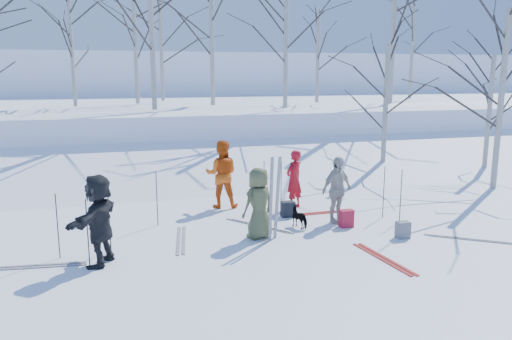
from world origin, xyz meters
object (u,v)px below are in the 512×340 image
object	(u,v)px
skier_redor_behind	(222,174)
backpack_grey	(403,230)
dog	(300,217)
skier_grey_west	(99,220)
skier_red_seated	(101,199)
backpack_red	(346,218)
skier_cream_east	(337,190)
backpack_dark	(288,209)
skier_red_north	(294,179)
skier_olive_center	(259,203)

from	to	relation	value
skier_redor_behind	backpack_grey	size ratio (longest dim) A/B	4.91
skier_redor_behind	dog	size ratio (longest dim) A/B	3.19
skier_redor_behind	skier_grey_west	xyz separation A→B (m)	(-3.15, -3.45, -0.04)
skier_red_seated	skier_grey_west	size ratio (longest dim) A/B	0.58
backpack_red	dog	bearing A→B (deg)	164.89
skier_cream_east	backpack_dark	world-z (taller)	skier_cream_east
skier_redor_behind	skier_red_seated	world-z (taller)	skier_redor_behind
skier_cream_east	backpack_grey	distance (m)	1.89
skier_cream_east	backpack_red	size ratio (longest dim) A/B	3.96
skier_redor_behind	backpack_dark	bearing A→B (deg)	152.01
skier_cream_east	backpack_red	distance (m)	0.75
skier_red_north	skier_redor_behind	bearing A→B (deg)	-50.19
backpack_red	skier_cream_east	bearing A→B (deg)	100.30
skier_olive_center	skier_red_north	world-z (taller)	skier_olive_center
skier_olive_center	skier_grey_west	bearing A→B (deg)	-12.30
skier_cream_east	backpack_red	bearing A→B (deg)	-102.45
dog	skier_olive_center	bearing A→B (deg)	-0.97
skier_red_seated	dog	distance (m)	5.04
dog	backpack_dark	world-z (taller)	dog
backpack_red	skier_red_north	bearing A→B (deg)	107.40
backpack_grey	skier_cream_east	bearing A→B (deg)	121.76
backpack_grey	backpack_dark	distance (m)	3.01
skier_grey_west	dog	xyz separation A→B (m)	(4.58, 1.14, -0.65)
skier_olive_center	skier_red_north	bearing A→B (deg)	-150.23
dog	backpack_grey	world-z (taller)	dog
skier_olive_center	backpack_dark	size ratio (longest dim) A/B	4.03
skier_grey_west	skier_red_seated	bearing A→B (deg)	-154.17
skier_grey_west	dog	world-z (taller)	skier_grey_west
skier_red_seated	backpack_dark	xyz separation A→B (m)	(4.63, -1.09, -0.32)
skier_red_north	skier_olive_center	bearing A→B (deg)	21.06
skier_grey_west	backpack_grey	world-z (taller)	skier_grey_west
dog	backpack_dark	bearing A→B (deg)	-114.05
skier_red_seated	backpack_grey	xyz separation A→B (m)	(6.56, -3.39, -0.33)
skier_red_seated	skier_cream_east	xyz separation A→B (m)	(5.62, -1.88, 0.31)
skier_grey_west	skier_red_north	bearing A→B (deg)	144.54
backpack_grey	backpack_dark	xyz separation A→B (m)	(-1.93, 2.31, 0.01)
backpack_red	backpack_grey	bearing A→B (deg)	-51.93
skier_red_north	skier_redor_behind	distance (m)	1.99
skier_olive_center	backpack_grey	size ratio (longest dim) A/B	4.24
backpack_red	backpack_dark	xyz separation A→B (m)	(-1.06, 1.21, -0.01)
skier_red_seated	skier_cream_east	size ratio (longest dim) A/B	0.63
skier_grey_west	backpack_grey	bearing A→B (deg)	112.97
skier_cream_east	skier_olive_center	bearing A→B (deg)	172.82
skier_cream_east	skier_red_seated	bearing A→B (deg)	138.76
backpack_grey	backpack_dark	world-z (taller)	backpack_dark
backpack_red	backpack_grey	size ratio (longest dim) A/B	1.11
skier_red_seated	backpack_grey	world-z (taller)	skier_red_seated
skier_olive_center	backpack_grey	xyz separation A→B (m)	(3.13, -0.91, -0.62)
skier_olive_center	skier_grey_west	size ratio (longest dim) A/B	0.90
skier_red_seated	skier_cream_east	distance (m)	5.93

